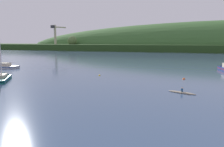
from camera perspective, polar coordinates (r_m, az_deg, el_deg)
dockside_crane at (r=209.27m, az=-15.10°, el=9.43°), size 7.75×16.72×23.46m
sailboat_near_mooring at (r=71.39m, az=-27.89°, el=1.47°), size 9.46×3.71×13.11m
sailboat_far_left at (r=48.98m, az=-27.73°, el=-1.41°), size 7.01×8.54×12.00m
canoe_with_paddler at (r=34.29m, az=18.46°, el=-4.91°), size 4.33×2.27×1.02m
mooring_buoy_foreground at (r=49.28m, az=-3.43°, el=-0.55°), size 0.46×0.46×0.54m
mooring_buoy_off_fishing_boat at (r=46.78m, az=18.94°, el=-1.50°), size 0.58×0.58×0.66m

